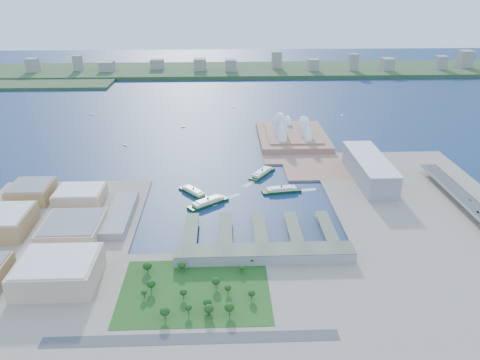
{
  "coord_description": "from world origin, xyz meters",
  "views": [
    {
      "loc": [
        -29.65,
        -576.84,
        293.83
      ],
      "look_at": [
        -5.24,
        51.12,
        18.0
      ],
      "focal_mm": 35.0,
      "sensor_mm": 36.0,
      "label": 1
    }
  ],
  "objects_px": {
    "ferry_b": "(262,172)",
    "ferry_d": "(281,189)",
    "toaster_building": "(369,169)",
    "opera_house": "(293,124)",
    "car_c": "(470,200)",
    "ferry_a": "(193,191)",
    "ferry_c": "(208,201)",
    "car_b": "(478,212)"
  },
  "relations": [
    {
      "from": "ferry_a",
      "to": "ferry_c",
      "type": "bearing_deg",
      "value": -97.7
    },
    {
      "from": "ferry_b",
      "to": "ferry_d",
      "type": "relative_size",
      "value": 1.02
    },
    {
      "from": "car_b",
      "to": "toaster_building",
      "type": "bearing_deg",
      "value": -53.57
    },
    {
      "from": "ferry_a",
      "to": "ferry_b",
      "type": "xyz_separation_m",
      "value": [
        106.33,
        66.19,
        0.37
      ]
    },
    {
      "from": "opera_house",
      "to": "toaster_building",
      "type": "xyz_separation_m",
      "value": [
        90.0,
        -200.0,
        -11.5
      ]
    },
    {
      "from": "ferry_a",
      "to": "ferry_d",
      "type": "height_order",
      "value": "ferry_d"
    },
    {
      "from": "ferry_d",
      "to": "opera_house",
      "type": "bearing_deg",
      "value": -20.89
    },
    {
      "from": "opera_house",
      "to": "toaster_building",
      "type": "relative_size",
      "value": 1.16
    },
    {
      "from": "ferry_c",
      "to": "car_b",
      "type": "height_order",
      "value": "car_b"
    },
    {
      "from": "ferry_c",
      "to": "car_b",
      "type": "xyz_separation_m",
      "value": [
        347.49,
        -65.11,
        9.78
      ]
    },
    {
      "from": "car_b",
      "to": "car_c",
      "type": "xyz_separation_m",
      "value": [
        8.0,
        35.19,
        -0.15
      ]
    },
    {
      "from": "ferry_c",
      "to": "car_c",
      "type": "height_order",
      "value": "car_c"
    },
    {
      "from": "toaster_building",
      "to": "ferry_c",
      "type": "bearing_deg",
      "value": -163.77
    },
    {
      "from": "car_b",
      "to": "car_c",
      "type": "bearing_deg",
      "value": -102.81
    },
    {
      "from": "ferry_a",
      "to": "car_b",
      "type": "height_order",
      "value": "car_b"
    },
    {
      "from": "toaster_building",
      "to": "ferry_c",
      "type": "xyz_separation_m",
      "value": [
        -246.49,
        -71.75,
        -14.7
      ]
    },
    {
      "from": "ferry_d",
      "to": "car_c",
      "type": "bearing_deg",
      "value": -114.11
    },
    {
      "from": "ferry_c",
      "to": "ferry_a",
      "type": "bearing_deg",
      "value": -5.35
    },
    {
      "from": "ferry_c",
      "to": "car_c",
      "type": "bearing_deg",
      "value": -131.98
    },
    {
      "from": "toaster_building",
      "to": "car_c",
      "type": "bearing_deg",
      "value": -43.01
    },
    {
      "from": "ferry_a",
      "to": "car_c",
      "type": "distance_m",
      "value": 383.72
    },
    {
      "from": "ferry_c",
      "to": "opera_house",
      "type": "bearing_deg",
      "value": -67.11
    },
    {
      "from": "ferry_d",
      "to": "car_c",
      "type": "relative_size",
      "value": 14.36
    },
    {
      "from": "ferry_a",
      "to": "toaster_building",
      "type": "bearing_deg",
      "value": -31.97
    },
    {
      "from": "ferry_d",
      "to": "ferry_a",
      "type": "bearing_deg",
      "value": 81.4
    },
    {
      "from": "ferry_d",
      "to": "car_b",
      "type": "relative_size",
      "value": 13.04
    },
    {
      "from": "opera_house",
      "to": "ferry_d",
      "type": "height_order",
      "value": "opera_house"
    },
    {
      "from": "ferry_c",
      "to": "car_c",
      "type": "relative_size",
      "value": 15.23
    },
    {
      "from": "ferry_b",
      "to": "car_b",
      "type": "relative_size",
      "value": 13.36
    },
    {
      "from": "toaster_building",
      "to": "ferry_b",
      "type": "height_order",
      "value": "toaster_building"
    },
    {
      "from": "car_b",
      "to": "ferry_c",
      "type": "bearing_deg",
      "value": -10.61
    },
    {
      "from": "car_b",
      "to": "ferry_a",
      "type": "bearing_deg",
      "value": -15.3
    },
    {
      "from": "toaster_building",
      "to": "ferry_b",
      "type": "relative_size",
      "value": 2.62
    },
    {
      "from": "ferry_d",
      "to": "ferry_c",
      "type": "bearing_deg",
      "value": 100.03
    },
    {
      "from": "ferry_b",
      "to": "ferry_d",
      "type": "xyz_separation_m",
      "value": [
        23.22,
        -65.23,
        -0.14
      ]
    },
    {
      "from": "opera_house",
      "to": "car_c",
      "type": "xyz_separation_m",
      "value": [
        199.0,
        -301.67,
        -16.57
      ]
    },
    {
      "from": "toaster_building",
      "to": "ferry_d",
      "type": "relative_size",
      "value": 2.68
    },
    {
      "from": "opera_house",
      "to": "ferry_b",
      "type": "bearing_deg",
      "value": -113.17
    },
    {
      "from": "toaster_building",
      "to": "ferry_b",
      "type": "xyz_separation_m",
      "value": [
        -162.54,
        30.5,
        -14.9
      ]
    },
    {
      "from": "opera_house",
      "to": "ferry_a",
      "type": "relative_size",
      "value": 3.25
    },
    {
      "from": "ferry_d",
      "to": "car_b",
      "type": "bearing_deg",
      "value": -122.04
    },
    {
      "from": "opera_house",
      "to": "ferry_a",
      "type": "bearing_deg",
      "value": -127.2
    }
  ]
}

